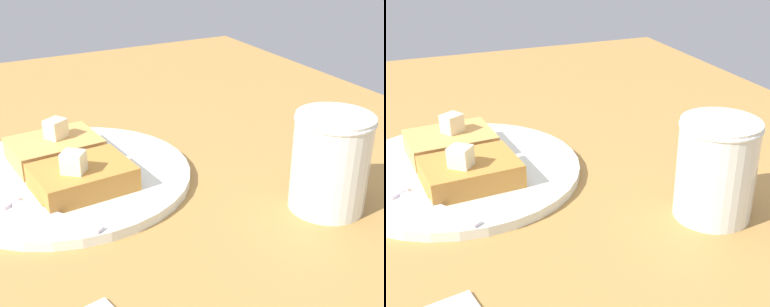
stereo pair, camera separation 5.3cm
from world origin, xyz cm
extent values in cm
cube|color=#A1743A|center=(0.00, 0.00, 1.32)|extent=(110.03, 110.03, 2.63)
cylinder|color=silver|center=(-2.38, 3.56, 3.14)|extent=(25.83, 25.83, 1.01)
torus|color=#284F78|center=(-2.38, 3.56, 3.25)|extent=(25.83, 25.83, 0.80)
cube|color=#D7994D|center=(-6.35, 3.23, 4.87)|extent=(7.94, 9.96, 2.45)
cube|color=#B57832|center=(1.59, 3.90, 4.87)|extent=(7.94, 9.96, 2.45)
cube|color=#F4E6B1|center=(-6.74, 3.66, 7.14)|extent=(2.68, 2.76, 2.09)
cube|color=#F0F0C2|center=(2.47, 2.93, 7.14)|extent=(2.78, 2.81, 2.09)
cube|color=silver|center=(5.95, -0.24, 3.83)|extent=(8.78, 6.37, 0.36)
cube|color=silver|center=(0.66, -3.84, 3.83)|extent=(3.55, 3.39, 0.36)
cylinder|color=#391B08|center=(14.49, 24.20, 6.49)|extent=(6.69, 6.69, 7.71)
cylinder|color=silver|center=(14.49, 24.20, 7.41)|extent=(7.27, 7.27, 9.55)
torus|color=silver|center=(14.49, 24.20, 11.73)|extent=(7.48, 7.48, 0.50)
camera|label=1|loc=(48.42, -8.68, 29.43)|focal=50.00mm
camera|label=2|loc=(50.64, -3.89, 29.43)|focal=50.00mm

